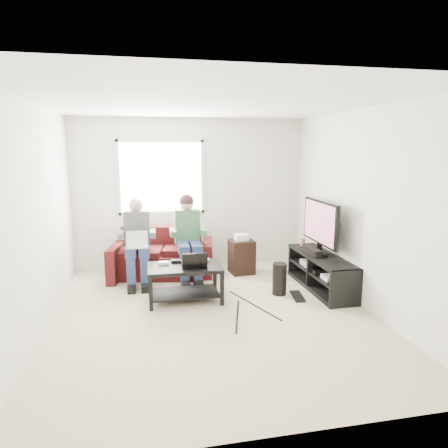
# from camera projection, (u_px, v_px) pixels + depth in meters

# --- Properties ---
(floor) EXTENTS (4.50, 4.50, 0.00)m
(floor) POSITION_uv_depth(u_px,v_px,m) (213.00, 315.00, 5.09)
(floor) COLOR beige
(floor) RESTS_ON ground
(ceiling) EXTENTS (4.50, 4.50, 0.00)m
(ceiling) POSITION_uv_depth(u_px,v_px,m) (211.00, 103.00, 4.60)
(ceiling) COLOR white
(ceiling) RESTS_ON wall_back
(wall_back) EXTENTS (4.50, 0.00, 4.50)m
(wall_back) POSITION_uv_depth(u_px,v_px,m) (190.00, 194.00, 7.01)
(wall_back) COLOR silver
(wall_back) RESTS_ON floor
(wall_front) EXTENTS (4.50, 0.00, 4.50)m
(wall_front) POSITION_uv_depth(u_px,v_px,m) (269.00, 268.00, 2.68)
(wall_front) COLOR silver
(wall_front) RESTS_ON floor
(wall_left) EXTENTS (0.00, 4.50, 4.50)m
(wall_left) POSITION_uv_depth(u_px,v_px,m) (36.00, 220.00, 4.45)
(wall_left) COLOR silver
(wall_left) RESTS_ON floor
(wall_right) EXTENTS (0.00, 4.50, 4.50)m
(wall_right) POSITION_uv_depth(u_px,v_px,m) (362.00, 209.00, 5.23)
(wall_right) COLOR silver
(wall_right) RESTS_ON floor
(window) EXTENTS (1.48, 0.04, 1.28)m
(window) POSITION_uv_depth(u_px,v_px,m) (161.00, 177.00, 6.84)
(window) COLOR white
(window) RESTS_ON wall_back
(sofa) EXTENTS (1.80, 1.01, 0.78)m
(sofa) POSITION_uv_depth(u_px,v_px,m) (163.00, 258.00, 6.65)
(sofa) COLOR #491212
(sofa) RESTS_ON floor
(person_left) EXTENTS (0.40, 0.70, 1.32)m
(person_left) POSITION_uv_depth(u_px,v_px,m) (137.00, 238.00, 6.23)
(person_left) COLOR navy
(person_left) RESTS_ON sofa
(person_right) EXTENTS (0.40, 0.71, 1.36)m
(person_right) POSITION_uv_depth(u_px,v_px,m) (188.00, 232.00, 6.39)
(person_right) COLOR navy
(person_right) RESTS_ON sofa
(laptop_silver) EXTENTS (0.34, 0.24, 0.24)m
(laptop_silver) POSITION_uv_depth(u_px,v_px,m) (137.00, 243.00, 5.99)
(laptop_silver) COLOR silver
(laptop_silver) RESTS_ON person_left
(coffee_table) EXTENTS (1.01, 0.62, 0.50)m
(coffee_table) POSITION_uv_depth(u_px,v_px,m) (185.00, 275.00, 5.50)
(coffee_table) COLOR black
(coffee_table) RESTS_ON floor
(laptop_black) EXTENTS (0.35, 0.25, 0.24)m
(laptop_black) POSITION_uv_depth(u_px,v_px,m) (194.00, 258.00, 5.40)
(laptop_black) COLOR black
(laptop_black) RESTS_ON coffee_table
(controller_a) EXTENTS (0.15, 0.10, 0.04)m
(controller_a) POSITION_uv_depth(u_px,v_px,m) (163.00, 263.00, 5.53)
(controller_a) COLOR silver
(controller_a) RESTS_ON coffee_table
(controller_b) EXTENTS (0.14, 0.10, 0.04)m
(controller_b) POSITION_uv_depth(u_px,v_px,m) (176.00, 261.00, 5.63)
(controller_b) COLOR black
(controller_b) RESTS_ON coffee_table
(controller_c) EXTENTS (0.15, 0.10, 0.04)m
(controller_c) POSITION_uv_depth(u_px,v_px,m) (204.00, 260.00, 5.67)
(controller_c) COLOR gray
(controller_c) RESTS_ON coffee_table
(tv_stand) EXTENTS (0.49, 1.56, 0.52)m
(tv_stand) POSITION_uv_depth(u_px,v_px,m) (321.00, 274.00, 6.00)
(tv_stand) COLOR black
(tv_stand) RESTS_ON floor
(tv) EXTENTS (0.12, 1.10, 0.81)m
(tv) POSITION_uv_depth(u_px,v_px,m) (320.00, 224.00, 5.96)
(tv) COLOR black
(tv) RESTS_ON tv_stand
(soundbar) EXTENTS (0.12, 0.50, 0.10)m
(soundbar) POSITION_uv_depth(u_px,v_px,m) (312.00, 251.00, 6.01)
(soundbar) COLOR black
(soundbar) RESTS_ON tv_stand
(drink_cup) EXTENTS (0.08, 0.08, 0.12)m
(drink_cup) POSITION_uv_depth(u_px,v_px,m) (303.00, 242.00, 6.54)
(drink_cup) COLOR #A27246
(drink_cup) RESTS_ON tv_stand
(console_white) EXTENTS (0.30, 0.22, 0.06)m
(console_white) POSITION_uv_depth(u_px,v_px,m) (334.00, 277.00, 5.60)
(console_white) COLOR silver
(console_white) RESTS_ON tv_stand
(console_grey) EXTENTS (0.34, 0.26, 0.08)m
(console_grey) POSITION_uv_depth(u_px,v_px,m) (313.00, 263.00, 6.28)
(console_grey) COLOR gray
(console_grey) RESTS_ON tv_stand
(console_black) EXTENTS (0.38, 0.30, 0.07)m
(console_black) POSITION_uv_depth(u_px,v_px,m) (323.00, 270.00, 5.94)
(console_black) COLOR black
(console_black) RESTS_ON tv_stand
(subwoofer) EXTENTS (0.20, 0.20, 0.46)m
(subwoofer) POSITION_uv_depth(u_px,v_px,m) (279.00, 279.00, 5.77)
(subwoofer) COLOR black
(subwoofer) RESTS_ON floor
(keyboard_floor) EXTENTS (0.21, 0.45, 0.02)m
(keyboard_floor) POSITION_uv_depth(u_px,v_px,m) (297.00, 296.00, 5.69)
(keyboard_floor) COLOR black
(keyboard_floor) RESTS_ON floor
(end_table) EXTENTS (0.38, 0.38, 0.67)m
(end_table) POSITION_uv_depth(u_px,v_px,m) (242.00, 256.00, 6.75)
(end_table) COLOR black
(end_table) RESTS_ON floor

